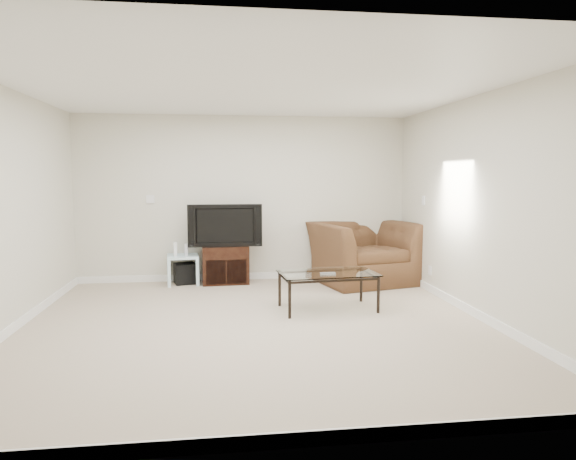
{
  "coord_description": "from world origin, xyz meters",
  "views": [
    {
      "loc": [
        -0.36,
        -5.35,
        1.61
      ],
      "look_at": [
        0.5,
        1.2,
        0.9
      ],
      "focal_mm": 32.0,
      "sensor_mm": 36.0,
      "label": 1
    }
  ],
  "objects": [
    {
      "name": "recliner",
      "position": [
        1.75,
        2.05,
        0.61
      ],
      "size": [
        1.57,
        1.21,
        1.22
      ],
      "primitive_type": "imported",
      "rotation": [
        0.0,
        0.0,
        0.24
      ],
      "color": "#4A391F",
      "rests_on": "floor"
    },
    {
      "name": "remote",
      "position": [
        0.88,
        0.47,
        0.46
      ],
      "size": [
        0.18,
        0.05,
        0.02
      ],
      "primitive_type": "cube",
      "rotation": [
        0.0,
        0.0,
        0.01
      ],
      "color": "#B2B2B7",
      "rests_on": "coffee_table"
    },
    {
      "name": "tv_stand",
      "position": [
        -0.3,
        2.28,
        0.28
      ],
      "size": [
        0.7,
        0.5,
        0.56
      ],
      "primitive_type": null,
      "rotation": [
        0.0,
        0.0,
        0.05
      ],
      "color": "black",
      "rests_on": "floor"
    },
    {
      "name": "game_case",
      "position": [
        -0.87,
        2.27,
        0.52
      ],
      "size": [
        0.05,
        0.13,
        0.17
      ],
      "primitive_type": "cube",
      "rotation": [
        0.0,
        0.0,
        0.0
      ],
      "color": "silver",
      "rests_on": "side_table"
    },
    {
      "name": "wall_right",
      "position": [
        2.5,
        0.0,
        1.25
      ],
      "size": [
        0.02,
        5.0,
        2.5
      ],
      "primitive_type": "cube",
      "color": "silver",
      "rests_on": "ground"
    },
    {
      "name": "wall_back",
      "position": [
        0.0,
        2.5,
        1.25
      ],
      "size": [
        5.0,
        0.02,
        2.5
      ],
      "primitive_type": "cube",
      "color": "silver",
      "rests_on": "ground"
    },
    {
      "name": "subwoofer",
      "position": [
        -0.9,
        2.3,
        0.15
      ],
      "size": [
        0.36,
        0.36,
        0.3
      ],
      "primitive_type": "cube",
      "rotation": [
        0.0,
        0.0,
        0.25
      ],
      "color": "black",
      "rests_on": "floor"
    },
    {
      "name": "ceiling",
      "position": [
        0.0,
        0.0,
        2.5
      ],
      "size": [
        5.0,
        5.0,
        0.0
      ],
      "primitive_type": "plane",
      "color": "white",
      "rests_on": "ground"
    },
    {
      "name": "plate_right_outlet",
      "position": [
        2.49,
        1.3,
        0.3
      ],
      "size": [
        0.02,
        0.08,
        0.12
      ],
      "primitive_type": "cube",
      "color": "white",
      "rests_on": "wall_right"
    },
    {
      "name": "floor",
      "position": [
        0.0,
        0.0,
        0.0
      ],
      "size": [
        5.0,
        5.0,
        0.0
      ],
      "primitive_type": "plane",
      "color": "tan",
      "rests_on": "ground"
    },
    {
      "name": "plate_right_switch",
      "position": [
        2.49,
        1.6,
        1.25
      ],
      "size": [
        0.02,
        0.09,
        0.13
      ],
      "primitive_type": "cube",
      "color": "white",
      "rests_on": "wall_right"
    },
    {
      "name": "wall_left",
      "position": [
        -2.5,
        0.0,
        1.25
      ],
      "size": [
        0.02,
        5.0,
        2.5
      ],
      "primitive_type": "cube",
      "color": "silver",
      "rests_on": "ground"
    },
    {
      "name": "television",
      "position": [
        -0.3,
        2.25,
        0.88
      ],
      "size": [
        1.01,
        0.21,
        0.62
      ],
      "primitive_type": "imported",
      "rotation": [
        0.0,
        0.0,
        0.01
      ],
      "color": "black",
      "rests_on": "tv_stand"
    },
    {
      "name": "dvd_player",
      "position": [
        -0.3,
        2.24,
        0.47
      ],
      "size": [
        0.36,
        0.26,
        0.05
      ],
      "primitive_type": "cube",
      "rotation": [
        0.0,
        0.0,
        0.05
      ],
      "color": "black",
      "rests_on": "tv_stand"
    },
    {
      "name": "coffee_table",
      "position": [
        0.9,
        0.57,
        0.22
      ],
      "size": [
        1.2,
        0.74,
        0.45
      ],
      "primitive_type": null,
      "rotation": [
        0.0,
        0.0,
        0.09
      ],
      "color": "black",
      "rests_on": "floor"
    },
    {
      "name": "plate_back",
      "position": [
        -1.4,
        2.49,
        1.25
      ],
      "size": [
        0.12,
        0.02,
        0.12
      ],
      "primitive_type": "cube",
      "color": "white",
      "rests_on": "wall_back"
    },
    {
      "name": "side_table",
      "position": [
        -0.93,
        2.28,
        0.22
      ],
      "size": [
        0.49,
        0.49,
        0.43
      ],
      "primitive_type": null,
      "rotation": [
        0.0,
        0.0,
        0.09
      ],
      "color": "#A7BACF",
      "rests_on": "floor"
    },
    {
      "name": "game_console",
      "position": [
        -1.03,
        2.25,
        0.53
      ],
      "size": [
        0.07,
        0.15,
        0.2
      ],
      "primitive_type": "cube",
      "rotation": [
        0.0,
        0.0,
        0.15
      ],
      "color": "white",
      "rests_on": "side_table"
    }
  ]
}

